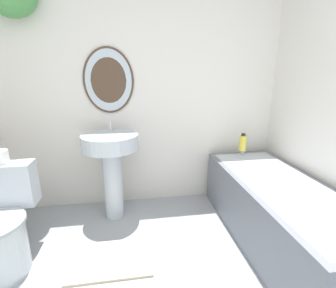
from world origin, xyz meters
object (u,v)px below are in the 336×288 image
Objects in this scene: shampoo_bottle at (243,143)px; toilet_paper_roll at (0,157)px; pedestal_sink at (111,158)px; bathtub at (280,212)px.

toilet_paper_roll is (-2.09, -0.40, 0.09)m from shampoo_bottle.
toilet_paper_roll is (-0.77, -0.32, 0.16)m from pedestal_sink.
pedestal_sink is 1.53m from bathtub.
pedestal_sink reaches higher than bathtub.
pedestal_sink is at bearing -176.82° from shampoo_bottle.
bathtub is at bearing -86.16° from shampoo_bottle.
pedestal_sink is 0.85m from toilet_paper_roll.
shampoo_bottle is at bearing 3.18° from pedestal_sink.
bathtub is at bearing -7.22° from toilet_paper_roll.
shampoo_bottle reaches higher than bathtub.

